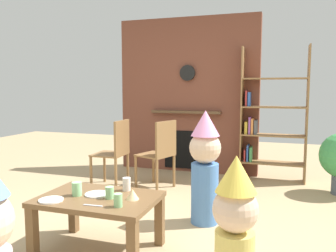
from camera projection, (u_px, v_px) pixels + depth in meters
ground_plane at (138, 238)px, 3.03m from camera, size 12.00×12.00×0.00m
brick_fireplace_feature at (188, 96)px, 5.43m from camera, size 2.20×0.28×2.40m
bookshelf at (268, 120)px, 4.89m from camera, size 0.90×0.28×1.90m
coffee_table at (98, 206)px, 2.75m from camera, size 0.93×0.64×0.46m
paper_cup_near_left at (110, 193)px, 2.68m from camera, size 0.07×0.07×0.09m
paper_cup_near_right at (127, 184)px, 2.90m from camera, size 0.07×0.07×0.11m
paper_cup_center at (77, 189)px, 2.76m from camera, size 0.08×0.08×0.11m
paper_cup_far_left at (118, 200)px, 2.50m from camera, size 0.06×0.06×0.10m
paper_plate_front at (51, 200)px, 2.63m from camera, size 0.18×0.18×0.01m
paper_plate_rear at (97, 194)px, 2.78m from camera, size 0.19×0.19×0.01m
birthday_cake_slice at (133, 194)px, 2.66m from camera, size 0.10×0.10×0.08m
table_fork at (93, 205)px, 2.52m from camera, size 0.15×0.03×0.01m
child_in_pink at (235, 233)px, 1.95m from camera, size 0.26×0.26×0.95m
child_by_the_chairs at (205, 164)px, 3.32m from camera, size 0.31×0.31×1.11m
dining_chair_left at (116, 149)px, 4.55m from camera, size 0.40×0.40×0.90m
dining_chair_middle at (160, 150)px, 4.47m from camera, size 0.51×0.51×0.90m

